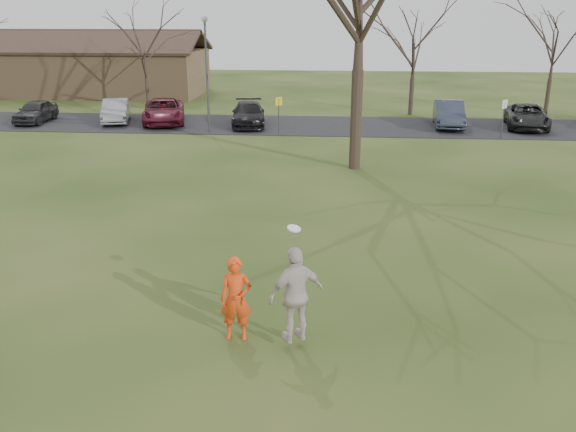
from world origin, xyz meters
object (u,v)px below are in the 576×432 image
object	(u,v)px
catching_play	(296,295)
lamp_post	(206,60)
car_1	(116,111)
car_5	(449,114)
car_3	(248,114)
player_defender	(236,299)
building	(79,70)
car_6	(527,116)
car_2	(164,111)
car_0	(36,111)

from	to	relation	value
catching_play	lamp_post	distance (m)	23.45
car_1	car_5	bearing A→B (deg)	-14.80
car_1	car_3	distance (m)	8.25
player_defender	building	distance (m)	42.22
player_defender	building	bearing A→B (deg)	113.29
car_6	lamp_post	distance (m)	18.67
car_1	car_2	distance (m)	2.99
car_2	lamp_post	distance (m)	5.24
car_1	car_3	xyz separation A→B (m)	(8.24, -0.44, -0.01)
car_6	car_0	bearing A→B (deg)	-169.03
player_defender	catching_play	size ratio (longest dim) A/B	0.75
car_2	catching_play	xyz separation A→B (m)	(9.79, -24.87, 0.43)
car_0	car_6	world-z (taller)	car_6
car_5	catching_play	bearing A→B (deg)	-100.92
car_1	car_2	bearing A→B (deg)	-15.53
car_1	car_5	size ratio (longest dim) A/B	0.92
car_5	car_6	bearing A→B (deg)	4.99
car_6	catching_play	xyz separation A→B (m)	(-11.71, -25.03, 0.48)
car_0	car_1	size ratio (longest dim) A/B	0.93
car_0	car_3	distance (m)	13.12
car_0	car_1	world-z (taller)	car_1
car_3	catching_play	xyz separation A→B (m)	(4.55, -24.44, 0.48)
car_0	car_3	size ratio (longest dim) A/B	0.84
lamp_post	car_6	bearing A→B (deg)	8.34
car_3	catching_play	size ratio (longest dim) A/B	1.94
car_6	lamp_post	xyz separation A→B (m)	(-18.19, -2.67, 3.26)
car_1	lamp_post	size ratio (longest dim) A/B	0.67
car_6	building	size ratio (longest dim) A/B	0.24
player_defender	car_0	size ratio (longest dim) A/B	0.46
car_0	building	bearing A→B (deg)	99.19
catching_play	lamp_post	bearing A→B (deg)	106.16
car_2	lamp_post	xyz separation A→B (m)	(3.31, -2.50, 3.21)
player_defender	car_2	bearing A→B (deg)	105.33
car_6	car_3	bearing A→B (deg)	-168.09
catching_play	building	bearing A→B (deg)	118.41
car_2	car_3	xyz separation A→B (m)	(5.24, -0.42, -0.04)
car_1	car_6	world-z (taller)	car_1
car_3	car_6	size ratio (longest dim) A/B	0.96
car_6	lamp_post	world-z (taller)	lamp_post
player_defender	car_3	bearing A→B (deg)	93.94
player_defender	car_6	xyz separation A→B (m)	(12.97, 24.75, -0.19)
car_3	car_5	bearing A→B (deg)	-4.65
car_3	building	world-z (taller)	building
car_6	building	xyz separation A→B (m)	(-32.19, 12.83, 1.22)
car_1	catching_play	world-z (taller)	catching_play
building	car_0	bearing A→B (deg)	-78.16
car_0	car_6	bearing A→B (deg)	-1.51
car_2	car_5	size ratio (longest dim) A/B	1.13
building	lamp_post	bearing A→B (deg)	-47.91
player_defender	car_5	xyz separation A→B (m)	(8.51, 24.76, -0.11)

